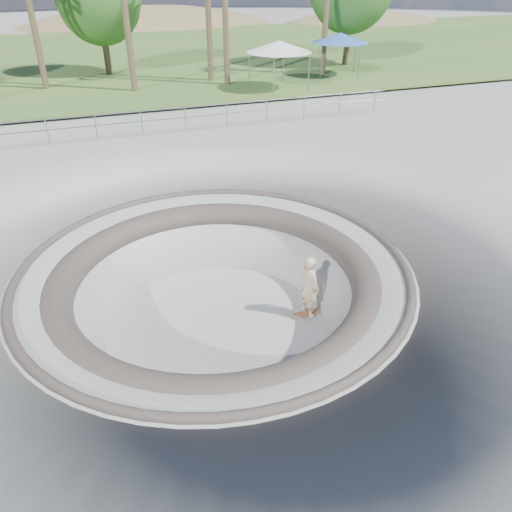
% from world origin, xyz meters
% --- Properties ---
extents(ground, '(180.00, 180.00, 0.00)m').
position_xyz_m(ground, '(0.00, 0.00, 0.00)').
color(ground, '#ADAEA8').
rests_on(ground, ground).
extents(skate_bowl, '(14.00, 14.00, 4.10)m').
position_xyz_m(skate_bowl, '(0.00, 0.00, -1.83)').
color(skate_bowl, '#ADAEA8').
rests_on(skate_bowl, ground).
extents(grass_strip, '(180.00, 36.00, 0.12)m').
position_xyz_m(grass_strip, '(0.00, 34.00, 0.22)').
color(grass_strip, '#396227').
rests_on(grass_strip, ground).
extents(distant_hills, '(103.20, 45.00, 28.60)m').
position_xyz_m(distant_hills, '(3.78, 57.17, -7.02)').
color(distant_hills, brown).
rests_on(distant_hills, ground).
extents(safety_railing, '(25.00, 0.06, 1.03)m').
position_xyz_m(safety_railing, '(0.00, 12.00, 0.69)').
color(safety_railing, gray).
rests_on(safety_railing, ground).
extents(skateboard, '(0.87, 0.29, 0.09)m').
position_xyz_m(skateboard, '(2.58, -0.44, -1.83)').
color(skateboard, brown).
rests_on(skateboard, ground).
extents(skater, '(0.62, 0.78, 1.88)m').
position_xyz_m(skater, '(2.58, -0.44, -0.87)').
color(skater, tan).
rests_on(skater, skateboard).
extents(canopy_white, '(5.21, 5.21, 2.71)m').
position_xyz_m(canopy_white, '(9.05, 18.00, 2.65)').
color(canopy_white, gray).
rests_on(canopy_white, ground).
extents(canopy_blue, '(4.84, 4.84, 2.65)m').
position_xyz_m(canopy_blue, '(14.44, 20.69, 2.59)').
color(canopy_blue, gray).
rests_on(canopy_blue, ground).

